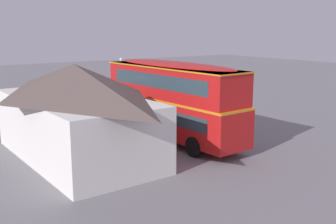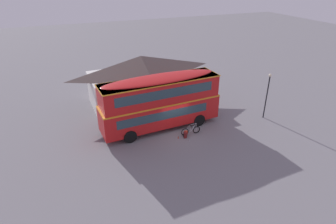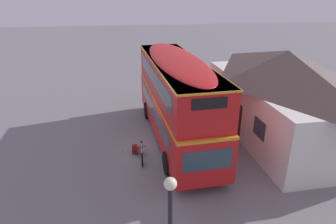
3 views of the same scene
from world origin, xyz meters
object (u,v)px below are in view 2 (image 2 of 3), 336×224
at_px(touring_bicycle, 190,131).
at_px(backpack_on_ground, 185,135).
at_px(double_decker_bus, 160,100).
at_px(street_lamp, 268,91).
at_px(water_bottle_red_squeeze, 178,138).
at_px(water_bottle_clear_plastic, 189,140).

distance_m(touring_bicycle, backpack_on_ground, 0.67).
xyz_separation_m(double_decker_bus, backpack_on_ground, (1.29, -2.40, -2.36)).
distance_m(touring_bicycle, street_lamp, 8.21).
bearing_deg(touring_bicycle, backpack_on_ground, -153.79).
xyz_separation_m(backpack_on_ground, water_bottle_red_squeeze, (-0.60, 0.07, -0.18)).
relative_size(backpack_on_ground, street_lamp, 0.12).
xyz_separation_m(water_bottle_red_squeeze, water_bottle_clear_plastic, (0.63, -0.74, -0.00)).
relative_size(double_decker_bus, water_bottle_red_squeeze, 49.87).
relative_size(touring_bicycle, backpack_on_ground, 3.23).
bearing_deg(street_lamp, double_decker_bus, 168.89).
relative_size(double_decker_bus, backpack_on_ground, 19.43).
bearing_deg(double_decker_bus, water_bottle_clear_plastic, -66.74).
xyz_separation_m(touring_bicycle, water_bottle_clear_plastic, (-0.57, -0.96, -0.28)).
xyz_separation_m(touring_bicycle, water_bottle_red_squeeze, (-1.19, -0.23, -0.27)).
distance_m(water_bottle_red_squeeze, water_bottle_clear_plastic, 0.97).
bearing_deg(touring_bicycle, water_bottle_red_squeeze, -169.24).
bearing_deg(double_decker_bus, backpack_on_ground, -61.81).
xyz_separation_m(backpack_on_ground, water_bottle_clear_plastic, (0.03, -0.67, -0.19)).
height_order(backpack_on_ground, street_lamp, street_lamp).
bearing_deg(double_decker_bus, street_lamp, -11.11).
bearing_deg(water_bottle_red_squeeze, street_lamp, 2.62).
bearing_deg(water_bottle_red_squeeze, backpack_on_ground, -6.53).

